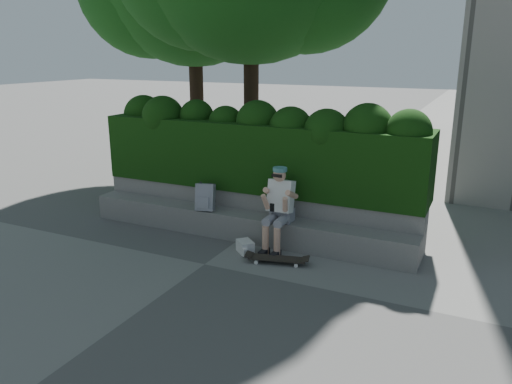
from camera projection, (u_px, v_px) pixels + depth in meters
The scene contains 8 objects.
ground at pixel (205, 264), 7.67m from camera, with size 80.00×80.00×0.00m, color slate.
bench_ledge at pixel (241, 226), 8.69m from camera, with size 6.00×0.45×0.45m, color gray.
planter_wall at pixel (253, 210), 9.06m from camera, with size 6.00×0.50×0.75m, color gray.
hedge at pixel (259, 155), 8.99m from camera, with size 6.00×1.00×1.20m, color black.
person at pixel (279, 205), 8.06m from camera, with size 0.40×0.76×1.38m.
skateboard at pixel (277, 259), 7.68m from camera, with size 0.91×0.43×0.09m.
backpack_plaid at pixel (205, 197), 8.75m from camera, with size 0.32×0.17×0.47m, color #B4B5BA.
backpack_ground at pixel (245, 247), 8.10m from camera, with size 0.31×0.22×0.20m, color beige.
Camera 1 is at (3.76, -6.04, 3.16)m, focal length 35.00 mm.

